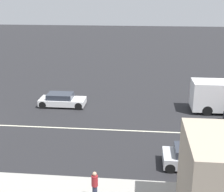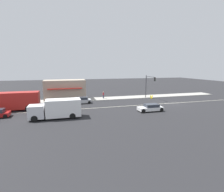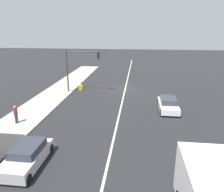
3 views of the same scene
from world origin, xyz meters
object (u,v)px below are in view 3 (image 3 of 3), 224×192
object	(u,v)px
pedestrian	(16,114)
warning_aframe_sign	(80,88)
traffic_signal_main	(77,64)
van_white	(168,104)
sedan_silver	(27,156)

from	to	relation	value
pedestrian	warning_aframe_sign	distance (m)	11.80
pedestrian	traffic_signal_main	bearing A→B (deg)	-105.09
traffic_signal_main	warning_aframe_sign	xyz separation A→B (m)	(-0.02, -0.81, -3.47)
van_white	warning_aframe_sign	bearing A→B (deg)	-28.80
pedestrian	warning_aframe_sign	size ratio (longest dim) A/B	1.96
traffic_signal_main	sedan_silver	size ratio (longest dim) A/B	1.37
pedestrian	van_white	xyz separation A→B (m)	(-13.99, -5.33, -0.36)
warning_aframe_sign	van_white	size ratio (longest dim) A/B	0.19
traffic_signal_main	sedan_silver	xyz separation A→B (m)	(-1.12, 16.37, -3.25)
van_white	sedan_silver	bearing A→B (deg)	47.92
sedan_silver	van_white	size ratio (longest dim) A/B	0.94
warning_aframe_sign	sedan_silver	size ratio (longest dim) A/B	0.21
pedestrian	sedan_silver	size ratio (longest dim) A/B	0.40
warning_aframe_sign	sedan_silver	bearing A→B (deg)	93.69
traffic_signal_main	pedestrian	world-z (taller)	traffic_signal_main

